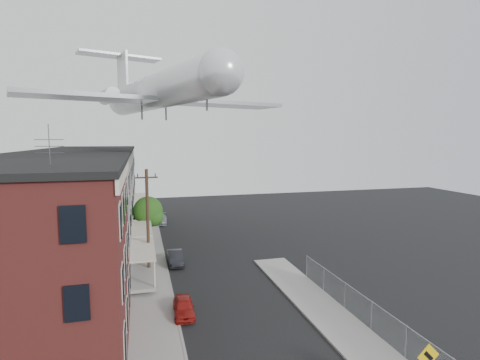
% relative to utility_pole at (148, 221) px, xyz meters
% --- Properties ---
extents(sidewalk_left, '(3.00, 62.00, 0.12)m').
position_rel_utility_pole_xyz_m(sidewalk_left, '(0.10, 6.00, -4.61)').
color(sidewalk_left, gray).
rests_on(sidewalk_left, ground).
extents(sidewalk_right, '(3.00, 26.00, 0.12)m').
position_rel_utility_pole_xyz_m(sidewalk_right, '(11.10, -12.00, -4.61)').
color(sidewalk_right, gray).
rests_on(sidewalk_right, ground).
extents(curb_left, '(0.15, 62.00, 0.14)m').
position_rel_utility_pole_xyz_m(curb_left, '(1.55, 6.00, -4.60)').
color(curb_left, gray).
rests_on(curb_left, ground).
extents(curb_right, '(0.15, 26.00, 0.14)m').
position_rel_utility_pole_xyz_m(curb_right, '(9.65, -12.00, -4.60)').
color(curb_right, gray).
rests_on(curb_right, ground).
extents(corner_building, '(10.31, 12.30, 12.15)m').
position_rel_utility_pole_xyz_m(corner_building, '(-6.40, -11.00, 0.49)').
color(corner_building, '#391312').
rests_on(corner_building, ground).
extents(row_house_a, '(11.98, 7.00, 10.30)m').
position_rel_utility_pole_xyz_m(row_house_a, '(-6.36, -1.50, 0.45)').
color(row_house_a, slate).
rests_on(row_house_a, ground).
extents(row_house_b, '(11.98, 7.00, 10.30)m').
position_rel_utility_pole_xyz_m(row_house_b, '(-6.36, 5.50, 0.45)').
color(row_house_b, gray).
rests_on(row_house_b, ground).
extents(row_house_c, '(11.98, 7.00, 10.30)m').
position_rel_utility_pole_xyz_m(row_house_c, '(-6.36, 12.50, 0.45)').
color(row_house_c, slate).
rests_on(row_house_c, ground).
extents(row_house_d, '(11.98, 7.00, 10.30)m').
position_rel_utility_pole_xyz_m(row_house_d, '(-6.36, 19.50, 0.45)').
color(row_house_d, gray).
rests_on(row_house_d, ground).
extents(row_house_e, '(11.98, 7.00, 10.30)m').
position_rel_utility_pole_xyz_m(row_house_e, '(-6.36, 26.50, 0.45)').
color(row_house_e, slate).
rests_on(row_house_e, ground).
extents(chainlink_fence, '(0.06, 18.06, 1.90)m').
position_rel_utility_pole_xyz_m(chainlink_fence, '(12.60, -13.00, -3.68)').
color(chainlink_fence, gray).
rests_on(chainlink_fence, ground).
extents(utility_pole, '(1.80, 0.26, 9.00)m').
position_rel_utility_pole_xyz_m(utility_pole, '(0.00, 0.00, 0.00)').
color(utility_pole, black).
rests_on(utility_pole, ground).
extents(street_tree, '(3.22, 3.20, 5.20)m').
position_rel_utility_pole_xyz_m(street_tree, '(0.33, 9.92, -1.22)').
color(street_tree, black).
rests_on(street_tree, ground).
extents(car_near, '(1.45, 3.32, 1.11)m').
position_rel_utility_pole_xyz_m(car_near, '(2.00, -7.99, -4.12)').
color(car_near, maroon).
rests_on(car_near, ground).
extents(car_mid, '(1.33, 3.73, 1.22)m').
position_rel_utility_pole_xyz_m(car_mid, '(2.41, 2.20, -4.06)').
color(car_mid, black).
rests_on(car_mid, ground).
extents(car_far, '(1.96, 4.16, 1.17)m').
position_rel_utility_pole_xyz_m(car_far, '(2.00, 19.38, -4.09)').
color(car_far, gray).
rests_on(car_far, ground).
extents(airplane, '(26.52, 30.34, 8.78)m').
position_rel_utility_pole_xyz_m(airplane, '(1.23, 9.04, 11.66)').
color(airplane, silver).
rests_on(airplane, ground).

